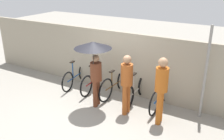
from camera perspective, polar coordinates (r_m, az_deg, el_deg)
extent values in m
plane|color=gray|center=(6.95, -5.23, -10.18)|extent=(30.00, 30.00, 0.00)
cube|color=gray|center=(7.87, 1.91, 1.70)|extent=(11.28, 0.12, 1.97)
torus|color=black|center=(9.05, -6.49, -0.17)|extent=(0.14, 0.68, 0.68)
torus|color=black|center=(8.19, -10.11, -2.70)|extent=(0.14, 0.68, 0.68)
cylinder|color=#19478C|center=(8.62, -8.21, -1.37)|extent=(0.19, 1.08, 0.04)
cylinder|color=#19478C|center=(8.36, -8.96, -0.05)|extent=(0.04, 0.04, 0.56)
cube|color=black|center=(8.26, -9.07, 1.86)|extent=(0.12, 0.21, 0.03)
cylinder|color=#19478C|center=(8.94, -6.57, 1.76)|extent=(0.04, 0.04, 0.64)
cylinder|color=#19478C|center=(8.84, -6.66, 3.73)|extent=(0.44, 0.09, 0.03)
torus|color=black|center=(8.64, -2.15, -1.01)|extent=(0.11, 0.70, 0.70)
torus|color=black|center=(7.79, -5.91, -3.69)|extent=(0.11, 0.70, 0.70)
cylinder|color=maroon|center=(8.21, -3.93, -2.28)|extent=(0.12, 1.08, 0.04)
cylinder|color=maroon|center=(7.95, -4.65, -0.93)|extent=(0.04, 0.04, 0.55)
cube|color=black|center=(7.85, -4.72, 1.05)|extent=(0.11, 0.21, 0.03)
cylinder|color=maroon|center=(8.51, -2.18, 1.28)|extent=(0.04, 0.04, 0.73)
cylinder|color=maroon|center=(8.40, -2.22, 3.64)|extent=(0.44, 0.06, 0.03)
torus|color=black|center=(8.24, 2.58, -2.01)|extent=(0.07, 0.74, 0.74)
torus|color=black|center=(7.43, -1.43, -4.67)|extent=(0.07, 0.74, 0.74)
cylinder|color=brown|center=(7.83, 0.68, -3.27)|extent=(0.07, 1.04, 0.04)
cylinder|color=brown|center=(7.59, -0.03, -2.10)|extent=(0.04, 0.04, 0.48)
cube|color=black|center=(7.49, -0.03, -0.30)|extent=(0.10, 0.20, 0.03)
cylinder|color=brown|center=(8.12, 2.62, 0.03)|extent=(0.04, 0.04, 0.63)
cylinder|color=brown|center=(8.01, 2.65, 2.13)|extent=(0.44, 0.04, 0.03)
torus|color=black|center=(7.92, 7.06, -3.29)|extent=(0.08, 0.70, 0.70)
torus|color=black|center=(7.04, 3.76, -6.44)|extent=(0.08, 0.70, 0.70)
cylinder|color=#A59E93|center=(7.47, 5.51, -4.77)|extent=(0.07, 1.06, 0.04)
cylinder|color=#A59E93|center=(7.19, 5.00, -3.21)|extent=(0.04, 0.04, 0.59)
cube|color=black|center=(7.07, 5.08, -0.90)|extent=(0.10, 0.20, 0.03)
cylinder|color=#A59E93|center=(7.79, 7.17, -1.05)|extent=(0.04, 0.04, 0.67)
cylinder|color=#A59E93|center=(7.67, 7.28, 1.27)|extent=(0.44, 0.04, 0.03)
torus|color=black|center=(7.68, 12.41, -4.44)|extent=(0.05, 0.70, 0.70)
torus|color=black|center=(6.84, 9.61, -7.58)|extent=(0.05, 0.70, 0.70)
cylinder|color=#19478C|center=(7.25, 11.10, -5.92)|extent=(0.05, 1.00, 0.04)
cylinder|color=#19478C|center=(7.00, 10.73, -4.69)|extent=(0.04, 0.04, 0.49)
cube|color=black|center=(6.89, 10.88, -2.74)|extent=(0.09, 0.20, 0.03)
cylinder|color=#19478C|center=(7.54, 12.62, -1.99)|extent=(0.04, 0.04, 0.71)
cylinder|color=#19478C|center=(7.41, 12.84, 0.55)|extent=(0.44, 0.03, 0.03)
cylinder|color=brown|center=(7.30, -3.26, -4.97)|extent=(0.13, 0.13, 0.79)
cylinder|color=brown|center=(7.16, -3.88, -5.55)|extent=(0.13, 0.13, 0.79)
cylinder|color=brown|center=(6.96, -3.69, -0.37)|extent=(0.32, 0.32, 0.54)
sphere|color=tan|center=(6.83, -3.77, 2.67)|extent=(0.20, 0.20, 0.20)
cylinder|color=#332D28|center=(6.72, -4.29, 2.17)|extent=(0.02, 0.02, 0.68)
cone|color=black|center=(6.59, -4.39, 5.72)|extent=(1.01, 1.01, 0.18)
cylinder|color=#9E4C1E|center=(6.89, 3.64, -6.37)|extent=(0.13, 0.13, 0.85)
cylinder|color=#9E4C1E|center=(6.75, 2.90, -6.97)|extent=(0.13, 0.13, 0.85)
cylinder|color=#9E4C1E|center=(6.52, 3.40, -1.08)|extent=(0.32, 0.32, 0.58)
sphere|color=#997051|center=(6.37, 3.48, 2.43)|extent=(0.22, 0.22, 0.22)
cylinder|color=#B25619|center=(6.58, 11.05, -7.93)|extent=(0.13, 0.13, 0.90)
cylinder|color=#B25619|center=(6.43, 10.63, -8.64)|extent=(0.13, 0.13, 0.90)
cylinder|color=#B25619|center=(6.17, 11.32, -2.16)|extent=(0.32, 0.32, 0.61)
sphere|color=tan|center=(6.02, 11.61, 1.72)|extent=(0.23, 0.23, 0.23)
cylinder|color=gray|center=(6.73, 20.57, -0.80)|extent=(0.07, 0.07, 2.48)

